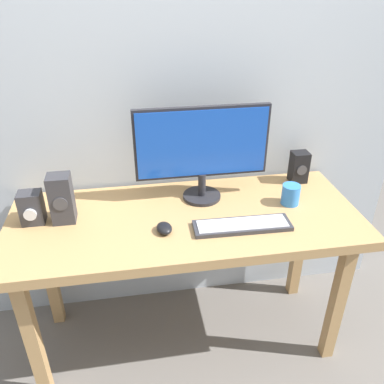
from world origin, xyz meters
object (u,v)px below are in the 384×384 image
object	(u,v)px
monitor	(202,148)
mouse	(164,228)
keyboard_primary	(242,225)
coffee_mug	(291,195)
desk	(185,232)
speaker_right	(299,167)
audio_controller	(32,208)
speaker_left	(62,199)

from	to	relation	value
monitor	mouse	size ratio (longest dim) A/B	7.04
keyboard_primary	coffee_mug	xyz separation A→B (m)	(0.27, 0.15, 0.04)
desk	keyboard_primary	world-z (taller)	keyboard_primary
desk	speaker_right	xyz separation A→B (m)	(0.62, 0.23, 0.17)
audio_controller	speaker_right	bearing A→B (deg)	7.82
monitor	speaker_right	size ratio (longest dim) A/B	3.81
coffee_mug	monitor	bearing A→B (deg)	161.82
audio_controller	coffee_mug	distance (m)	1.15
audio_controller	speaker_left	bearing A→B (deg)	-2.76
monitor	mouse	xyz separation A→B (m)	(-0.21, -0.26, -0.24)
audio_controller	keyboard_primary	bearing A→B (deg)	-11.94
monitor	speaker_left	xyz separation A→B (m)	(-0.62, -0.11, -0.14)
mouse	speaker_left	bearing A→B (deg)	151.22
keyboard_primary	speaker_left	world-z (taller)	speaker_left
mouse	coffee_mug	size ratio (longest dim) A/B	0.91
monitor	coffee_mug	xyz separation A→B (m)	(0.40, -0.13, -0.21)
speaker_left	audio_controller	bearing A→B (deg)	177.24
speaker_right	keyboard_primary	bearing A→B (deg)	-137.52
speaker_left	speaker_right	bearing A→B (deg)	9.01
monitor	speaker_left	world-z (taller)	monitor
speaker_right	coffee_mug	bearing A→B (deg)	-120.50
desk	mouse	distance (m)	0.18
monitor	audio_controller	bearing A→B (deg)	-172.53
keyboard_primary	desk	bearing A→B (deg)	150.47
speaker_right	audio_controller	xyz separation A→B (m)	(-1.27, -0.17, -0.01)
mouse	speaker_right	xyz separation A→B (m)	(0.72, 0.34, 0.06)
keyboard_primary	coffee_mug	size ratio (longest dim) A/B	4.36
mouse	coffee_mug	distance (m)	0.62
monitor	speaker_right	distance (m)	0.55
monitor	audio_controller	world-z (taller)	monitor
monitor	audio_controller	distance (m)	0.78
coffee_mug	audio_controller	bearing A→B (deg)	178.45
speaker_right	speaker_left	world-z (taller)	speaker_left
desk	monitor	distance (m)	0.39
desk	keyboard_primary	xyz separation A→B (m)	(0.23, -0.13, 0.10)
desk	keyboard_primary	distance (m)	0.28
coffee_mug	speaker_right	bearing A→B (deg)	59.50
monitor	keyboard_primary	xyz separation A→B (m)	(0.12, -0.28, -0.24)
mouse	audio_controller	bearing A→B (deg)	155.20
speaker_left	coffee_mug	world-z (taller)	speaker_left
speaker_left	keyboard_primary	bearing A→B (deg)	-13.49
speaker_right	audio_controller	size ratio (longest dim) A/B	1.10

